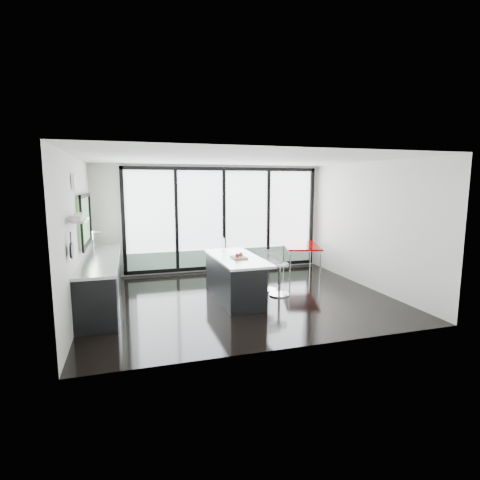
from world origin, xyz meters
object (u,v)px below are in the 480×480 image
object	(u,v)px
island	(234,277)
bar_stool_near	(279,279)
bar_stool_far	(267,275)
red_table	(301,260)

from	to	relation	value
island	bar_stool_near	world-z (taller)	island
bar_stool_far	red_table	xyz separation A→B (m)	(1.35, 1.12, 0.05)
bar_stool_near	red_table	distance (m)	1.96
bar_stool_far	red_table	size ratio (longest dim) A/B	0.47
island	bar_stool_far	bearing A→B (deg)	20.36
island	bar_stool_near	xyz separation A→B (m)	(0.97, -0.10, -0.09)
bar_stool_far	red_table	bearing A→B (deg)	38.02
bar_stool_near	red_table	bearing A→B (deg)	36.93
island	red_table	world-z (taller)	island
bar_stool_near	bar_stool_far	bearing A→B (deg)	91.89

